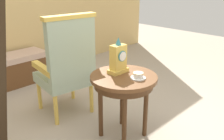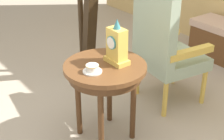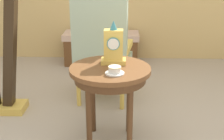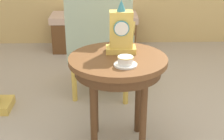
# 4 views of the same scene
# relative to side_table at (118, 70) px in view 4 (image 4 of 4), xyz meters

# --- Properties ---
(side_table) EXTENTS (0.62, 0.62, 0.64)m
(side_table) POSITION_rel_side_table_xyz_m (0.00, 0.00, 0.00)
(side_table) COLOR brown
(side_table) RESTS_ON ground
(teacup_left) EXTENTS (0.14, 0.14, 0.06)m
(teacup_left) POSITION_rel_side_table_xyz_m (0.04, -0.14, 0.11)
(teacup_left) COLOR white
(teacup_left) RESTS_ON side_table
(mantel_clock) EXTENTS (0.19, 0.11, 0.34)m
(mantel_clock) POSITION_rel_side_table_xyz_m (0.02, 0.09, 0.22)
(mantel_clock) COLOR gold
(mantel_clock) RESTS_ON side_table
(armchair) EXTENTS (0.61, 0.60, 1.14)m
(armchair) POSITION_rel_side_table_xyz_m (-0.11, 0.72, 0.04)
(armchair) COLOR #9EB299
(armchair) RESTS_ON ground
(window_bench) EXTENTS (1.04, 0.40, 0.44)m
(window_bench) POSITION_rel_side_table_xyz_m (-0.20, 1.98, -0.33)
(window_bench) COLOR #CCA893
(window_bench) RESTS_ON ground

